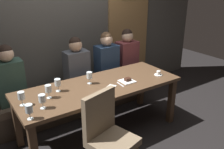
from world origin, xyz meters
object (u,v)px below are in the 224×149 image
(dining_table, at_px, (100,91))
(wine_glass_near_left, at_px, (58,83))
(diner_redhead, at_px, (9,77))
(wine_glass_end_left, at_px, (42,99))
(wine_glass_center_front, at_px, (21,96))
(banquette_bench, at_px, (78,99))
(diner_bearded, at_px, (77,64))
(diner_far_end, at_px, (107,58))
(wine_glass_far_left, at_px, (48,89))
(wine_glass_near_right, at_px, (29,109))
(fork_on_table, at_px, (120,84))
(chair_near_side, at_px, (107,132))
(diner_near_end, at_px, (127,53))
(espresso_cup, at_px, (158,73))
(wine_glass_end_right, at_px, (89,76))
(dessert_plate, at_px, (127,80))

(dining_table, bearing_deg, wine_glass_near_left, 166.51)
(diner_redhead, relative_size, wine_glass_end_left, 5.03)
(wine_glass_center_front, bearing_deg, wine_glass_end_left, -49.29)
(banquette_bench, bearing_deg, diner_bearded, 11.14)
(banquette_bench, distance_m, diner_redhead, 1.15)
(dining_table, distance_m, diner_far_end, 0.89)
(wine_glass_far_left, xyz_separation_m, wine_glass_near_right, (-0.33, -0.34, 0.00))
(wine_glass_center_front, distance_m, fork_on_table, 1.25)
(dining_table, height_order, wine_glass_near_right, wine_glass_near_right)
(banquette_bench, xyz_separation_m, wine_glass_far_left, (-0.69, -0.69, 0.62))
(dining_table, bearing_deg, fork_on_table, -32.26)
(chair_near_side, distance_m, diner_far_end, 1.68)
(banquette_bench, distance_m, wine_glass_near_right, 1.58)
(diner_redhead, relative_size, diner_near_end, 1.02)
(wine_glass_near_right, height_order, espresso_cup, wine_glass_near_right)
(diner_near_end, xyz_separation_m, wine_glass_center_front, (-2.00, -0.71, 0.02))
(diner_redhead, height_order, fork_on_table, diner_redhead)
(diner_bearded, height_order, wine_glass_center_front, diner_bearded)
(wine_glass_near_right, bearing_deg, diner_far_end, 32.75)
(diner_redhead, bearing_deg, wine_glass_center_front, -92.57)
(wine_glass_end_right, bearing_deg, wine_glass_center_front, -173.15)
(chair_near_side, bearing_deg, wine_glass_end_left, 132.06)
(diner_far_end, distance_m, wine_glass_near_left, 1.21)
(banquette_bench, bearing_deg, wine_glass_end_left, -133.17)
(diner_redhead, xyz_separation_m, wine_glass_end_right, (0.88, -0.60, 0.01))
(dining_table, bearing_deg, banquette_bench, 90.00)
(diner_bearded, bearing_deg, diner_far_end, -2.97)
(dining_table, distance_m, espresso_cup, 0.92)
(wine_glass_end_left, bearing_deg, diner_far_end, 32.04)
(banquette_bench, relative_size, fork_on_table, 14.71)
(dining_table, relative_size, espresso_cup, 18.33)
(wine_glass_center_front, relative_size, dessert_plate, 0.86)
(chair_near_side, relative_size, diner_near_end, 1.21)
(diner_near_end, height_order, wine_glass_near_right, diner_near_end)
(wine_glass_far_left, bearing_deg, diner_bearded, 44.44)
(diner_near_end, xyz_separation_m, fork_on_table, (-0.76, -0.87, -0.09))
(diner_near_end, bearing_deg, banquette_bench, -178.97)
(dining_table, xyz_separation_m, banquette_bench, (0.00, 0.70, -0.42))
(wine_glass_center_front, distance_m, wine_glass_end_left, 0.26)
(wine_glass_center_front, height_order, dessert_plate, wine_glass_center_front)
(diner_redhead, bearing_deg, dining_table, -36.30)
(wine_glass_end_right, bearing_deg, chair_near_side, -107.57)
(dining_table, relative_size, fork_on_table, 12.94)
(wine_glass_end_left, bearing_deg, wine_glass_end_right, 22.11)
(fork_on_table, bearing_deg, espresso_cup, 1.70)
(diner_far_end, distance_m, fork_on_table, 0.88)
(diner_redhead, height_order, espresso_cup, diner_redhead)
(wine_glass_end_right, distance_m, wine_glass_center_front, 0.92)
(diner_near_end, relative_size, fork_on_table, 4.76)
(wine_glass_far_left, xyz_separation_m, wine_glass_end_left, (-0.14, -0.20, 0.00))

